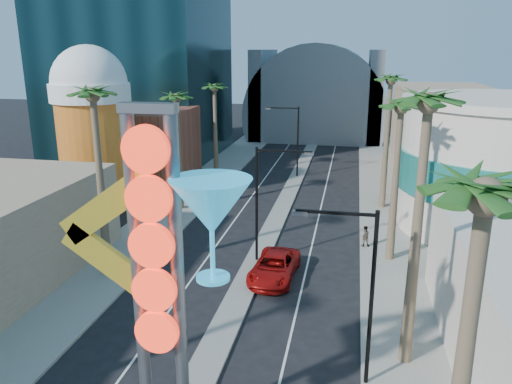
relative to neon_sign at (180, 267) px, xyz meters
The scene contains 21 objects.
sidewalk_west 34.43m from the neon_sign, 107.85° to the left, with size 5.00×100.00×0.15m, color gray.
sidewalk_east 33.97m from the neon_sign, 74.84° to the left, with size 5.00×100.00×0.15m, color gray.
median 35.79m from the neon_sign, 91.33° to the left, with size 1.60×84.00×0.15m, color gray.
brick_filler_west 39.01m from the neon_sign, 115.64° to the left, with size 10.00×10.00×8.00m, color brown.
filler_east 47.58m from the neon_sign, 71.37° to the left, with size 10.00×20.00×10.00m, color #968360.
beer_mug 32.39m from the neon_sign, 123.38° to the left, with size 7.00×7.00×14.50m.
turquoise_building 32.10m from the neon_sign, 57.56° to the left, with size 16.60×16.60×10.60m.
canopy 69.11m from the neon_sign, 90.68° to the left, with size 22.00×16.00×22.00m.
neon_sign is the anchor object (origin of this frame).
streetlight_0 17.21m from the neon_sign, 90.90° to the left, with size 3.79×0.25×8.00m.
streetlight_1 41.13m from the neon_sign, 91.90° to the left, with size 3.79×0.25×8.00m.
streetlight_2 8.15m from the neon_sign, 40.46° to the left, with size 3.45×0.25×8.00m.
palm_1 16.70m from the neon_sign, 126.98° to the left, with size 2.40×2.40×12.70m.
palm_2 28.85m from the neon_sign, 109.95° to the left, with size 2.40×2.40×11.20m.
palm_3 40.31m from the neon_sign, 104.11° to the left, with size 2.40×2.40×11.20m.
palm_4 9.23m from the neon_sign, 19.89° to the right, with size 2.40×2.40×12.20m.
palm_5 11.50m from the neon_sign, 40.70° to the left, with size 2.40×2.40×13.20m.
palm_6 20.89m from the neon_sign, 66.74° to the left, with size 2.40×2.40×11.70m.
palm_7 32.29m from the neon_sign, 75.23° to the left, with size 2.40×2.40×12.70m.
red_pickup 16.06m from the neon_sign, 86.90° to the left, with size 2.59×5.62×1.56m, color #AF0F0D.
pedestrian_b 22.83m from the neon_sign, 72.80° to the left, with size 0.76×0.59×1.56m, color gray.
Camera 1 is at (6.11, -11.15, 14.10)m, focal length 35.00 mm.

